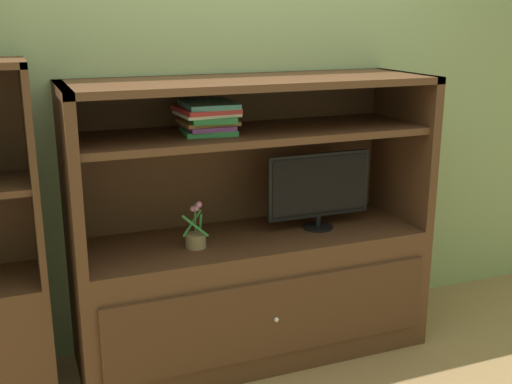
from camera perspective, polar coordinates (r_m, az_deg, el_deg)
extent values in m
cube|color=#8C9E6B|center=(3.47, -2.47, 9.36)|extent=(6.00, 0.10, 2.80)
cube|color=#4C2D1C|center=(3.44, -0.31, -9.19)|extent=(1.85, 0.60, 0.67)
cube|color=#462A19|center=(3.18, 1.76, -11.36)|extent=(1.70, 0.02, 0.40)
sphere|color=silver|center=(3.17, 1.86, -11.47)|extent=(0.02, 0.02, 0.02)
cube|color=#4C2D1C|center=(3.00, -16.57, 1.44)|extent=(0.05, 0.60, 0.82)
cube|color=#4C2D1C|center=(3.62, 13.11, 4.04)|extent=(0.05, 0.60, 0.82)
cube|color=#4C2D1C|center=(3.47, -2.08, 3.94)|extent=(1.85, 0.02, 0.82)
cube|color=#4C2D1C|center=(3.14, -0.34, 9.94)|extent=(1.85, 0.60, 0.04)
cube|color=#4C2D1C|center=(3.17, -0.33, 5.30)|extent=(1.75, 0.54, 0.04)
cylinder|color=black|center=(3.44, 5.62, -3.17)|extent=(0.16, 0.16, 0.01)
cylinder|color=black|center=(3.43, 5.63, -2.62)|extent=(0.03, 0.03, 0.06)
cube|color=black|center=(3.37, 5.72, 0.64)|extent=(0.59, 0.02, 0.35)
cube|color=black|center=(3.36, 5.83, 0.58)|extent=(0.55, 0.00, 0.31)
cylinder|color=#8C7251|center=(3.15, -5.48, -4.40)|extent=(0.10, 0.10, 0.07)
cylinder|color=#3D6B33|center=(3.12, -5.53, -2.44)|extent=(0.01, 0.01, 0.16)
cube|color=#2D7A38|center=(3.13, -5.05, -2.90)|extent=(0.02, 0.08, 0.13)
cube|color=#2D7A38|center=(3.14, -5.80, -2.82)|extent=(0.12, 0.05, 0.12)
cube|color=#2D7A38|center=(3.10, -5.51, -3.08)|extent=(0.13, 0.04, 0.12)
sphere|color=#C6729E|center=(3.11, -5.72, -1.51)|extent=(0.03, 0.03, 0.03)
sphere|color=#C6729E|center=(3.10, -5.44, -1.46)|extent=(0.03, 0.03, 0.03)
sphere|color=#C6729E|center=(3.09, -5.21, -1.13)|extent=(0.03, 0.03, 0.03)
cube|color=#338C4C|center=(3.09, -4.35, 5.54)|extent=(0.27, 0.28, 0.02)
cube|color=purple|center=(3.09, -4.39, 5.97)|extent=(0.23, 0.27, 0.02)
cube|color=#A56638|center=(3.09, -4.39, 6.35)|extent=(0.26, 0.24, 0.02)
cube|color=#338C4C|center=(3.08, -4.23, 6.73)|extent=(0.23, 0.30, 0.03)
cube|color=silver|center=(3.07, -4.51, 7.10)|extent=(0.28, 0.27, 0.02)
cube|color=red|center=(3.08, -4.61, 7.49)|extent=(0.28, 0.32, 0.02)
cube|color=teal|center=(3.09, -4.35, 7.93)|extent=(0.25, 0.32, 0.02)
cube|color=#4C2D1C|center=(2.99, -19.58, 1.79)|extent=(0.03, 0.43, 0.99)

